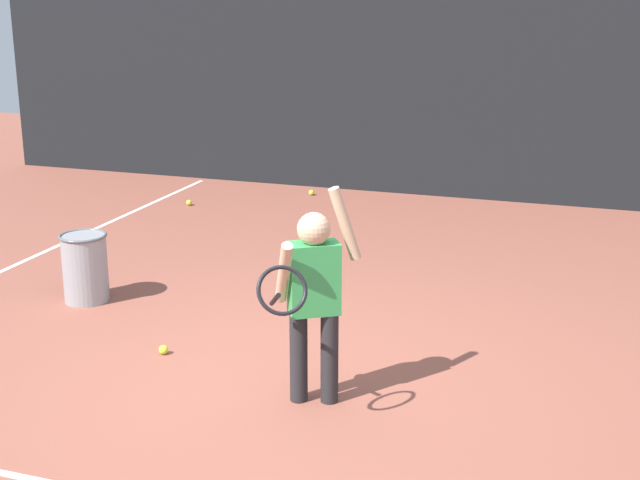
# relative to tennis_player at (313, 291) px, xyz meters

# --- Properties ---
(ground_plane) EXTENTS (20.00, 20.00, 0.00)m
(ground_plane) POSITION_rel_tennis_player_xyz_m (-0.35, 0.08, -0.73)
(ground_plane) COLOR brown
(back_fence_windscreen) EXTENTS (12.04, 0.08, 3.18)m
(back_fence_windscreen) POSITION_rel_tennis_player_xyz_m (-0.35, 5.76, 0.86)
(back_fence_windscreen) COLOR black
(back_fence_windscreen) RESTS_ON ground
(fence_post_0) EXTENTS (0.09, 0.09, 3.33)m
(fence_post_0) POSITION_rel_tennis_player_xyz_m (-6.22, 5.82, 0.94)
(fence_post_0) COLOR slate
(fence_post_0) RESTS_ON ground
(fence_post_1) EXTENTS (0.09, 0.09, 3.33)m
(fence_post_1) POSITION_rel_tennis_player_xyz_m (-2.31, 5.82, 0.94)
(fence_post_1) COLOR slate
(fence_post_1) RESTS_ON ground
(fence_post_2) EXTENTS (0.09, 0.09, 3.33)m
(fence_post_2) POSITION_rel_tennis_player_xyz_m (1.60, 5.82, 0.94)
(fence_post_2) COLOR slate
(fence_post_2) RESTS_ON ground
(tennis_player) EXTENTS (0.50, 0.83, 1.35)m
(tennis_player) POSITION_rel_tennis_player_xyz_m (0.00, 0.00, 0.00)
(tennis_player) COLOR #232326
(tennis_player) RESTS_ON ground
(ball_hopper) EXTENTS (0.38, 0.38, 0.56)m
(ball_hopper) POSITION_rel_tennis_player_xyz_m (-2.35, 1.13, -0.44)
(ball_hopper) COLOR gray
(ball_hopper) RESTS_ON ground
(tennis_ball_1) EXTENTS (0.07, 0.07, 0.07)m
(tennis_ball_1) POSITION_rel_tennis_player_xyz_m (-3.05, 4.31, -0.69)
(tennis_ball_1) COLOR #CCE033
(tennis_ball_1) RESTS_ON ground
(tennis_ball_5) EXTENTS (0.07, 0.07, 0.07)m
(tennis_ball_5) POSITION_rel_tennis_player_xyz_m (-0.87, 2.95, -0.69)
(tennis_ball_5) COLOR #CCE033
(tennis_ball_5) RESTS_ON ground
(tennis_ball_6) EXTENTS (0.07, 0.07, 0.07)m
(tennis_ball_6) POSITION_rel_tennis_player_xyz_m (-1.23, 0.36, -0.69)
(tennis_ball_6) COLOR #CCE033
(tennis_ball_6) RESTS_ON ground
(tennis_ball_7) EXTENTS (0.07, 0.07, 0.07)m
(tennis_ball_7) POSITION_rel_tennis_player_xyz_m (-1.87, 5.26, -0.69)
(tennis_ball_7) COLOR #CCE033
(tennis_ball_7) RESTS_ON ground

